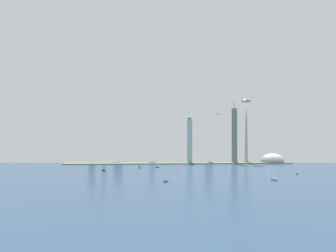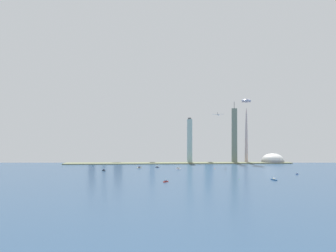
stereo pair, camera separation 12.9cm
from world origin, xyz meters
TOP-DOWN VIEW (x-y plane):
  - ground_plane at (0.00, 0.00)m, footprint 6000.00×6000.00m
  - waterfront_pier at (0.00, 435.80)m, footprint 723.67×44.64m
  - observation_tower at (223.84, 452.78)m, footprint 34.73×34.73m
  - stadium_dome at (310.01, 454.20)m, footprint 77.08×77.08m
  - skyscraper_0 at (-199.93, 501.24)m, footprint 27.12×17.58m
  - skyscraper_1 at (-294.54, 533.76)m, footprint 18.61×21.97m
  - skyscraper_2 at (-254.98, 550.02)m, footprint 12.22×14.19m
  - skyscraper_3 at (118.02, 546.94)m, footprint 24.48×16.82m
  - skyscraper_4 at (102.13, 494.67)m, footprint 14.90×18.84m
  - skyscraper_5 at (-84.61, 487.49)m, footprint 16.54×19.57m
  - skyscraper_6 at (183.25, 446.57)m, footprint 15.99×12.06m
  - skyscraper_7 at (37.10, 451.92)m, footprint 15.92×13.33m
  - boat_0 at (261.08, 173.03)m, footprint 6.59×2.49m
  - boat_1 at (-69.36, 329.37)m, footprint 10.78×6.66m
  - boat_2 at (-54.82, 77.33)m, footprint 11.07×11.36m
  - boat_3 at (-119.52, 316.94)m, footprint 13.30×11.71m
  - boat_4 at (172.88, 91.82)m, footprint 8.34×16.94m
  - boat_5 at (-208.22, 257.12)m, footprint 10.16×11.08m
  - boat_6 at (-259.00, 371.36)m, footprint 5.13×9.55m
  - boat_7 at (-12.64, 289.39)m, footprint 12.90×6.11m
  - channel_buoy_0 at (88.48, 297.48)m, footprint 1.42×1.42m
  - channel_buoy_1 at (101.43, 98.42)m, footprint 1.22×1.22m
  - airplane at (114.63, 371.04)m, footprint 33.90×31.38m

SIDE VIEW (x-z plane):
  - ground_plane at x=0.00m, z-range 0.00..0.00m
  - channel_buoy_1 at x=101.43m, z-range 0.00..1.62m
  - channel_buoy_0 at x=88.48m, z-range 0.00..2.39m
  - boat_0 at x=261.08m, z-range -0.47..2.93m
  - boat_2 at x=-54.82m, z-range -2.62..5.12m
  - boat_1 at x=-69.36m, z-range -2.41..4.99m
  - waterfront_pier at x=0.00m, z-range 0.00..2.59m
  - boat_6 at x=-259.00m, z-range -0.43..3.16m
  - boat_4 at x=172.88m, z-range -2.99..5.86m
  - boat_3 at x=-119.52m, z-range -3.85..7.09m
  - boat_5 at x=-208.22m, z-range -4.04..7.33m
  - boat_7 at x=-12.64m, z-range -3.00..6.65m
  - stadium_dome at x=310.01m, z-range -12.57..29.95m
  - skyscraper_0 at x=-199.93m, z-range -2.19..86.04m
  - skyscraper_5 at x=-84.61m, z-range -2.53..91.31m
  - skyscraper_3 at x=118.02m, z-range -6.66..110.92m
  - skyscraper_1 at x=-294.54m, z-range 0.00..111.97m
  - skyscraper_4 at x=102.13m, z-range -2.89..123.61m
  - skyscraper_7 at x=37.10m, z-range -1.48..145.71m
  - skyscraper_2 at x=-254.98m, z-range -3.02..162.46m
  - skyscraper_6 at x=183.25m, z-range -10.88..188.80m
  - observation_tower at x=223.84m, z-range -10.54..310.87m
  - airplane at x=114.63m, z-range 148.86..156.96m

